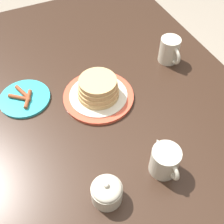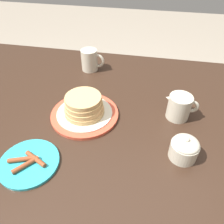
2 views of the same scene
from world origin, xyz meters
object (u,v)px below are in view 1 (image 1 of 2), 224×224
at_px(side_plate_bacon, 25,98).
at_px(creamer_pitcher, 165,160).
at_px(coffee_mug, 170,50).
at_px(pancake_plate, 98,91).
at_px(sugar_bowl, 107,191).

height_order(side_plate_bacon, creamer_pitcher, creamer_pitcher).
distance_m(side_plate_bacon, coffee_mug, 0.58).
distance_m(pancake_plate, creamer_pitcher, 0.35).
bearing_deg(coffee_mug, sugar_bowl, -47.57).
bearing_deg(creamer_pitcher, coffee_mug, 146.18).
bearing_deg(creamer_pitcher, side_plate_bacon, -145.55).
bearing_deg(sugar_bowl, coffee_mug, 132.43).
height_order(coffee_mug, creamer_pitcher, same).
distance_m(side_plate_bacon, sugar_bowl, 0.47).
relative_size(pancake_plate, sugar_bowl, 2.96).
bearing_deg(creamer_pitcher, sugar_bowl, -86.49).
bearing_deg(sugar_bowl, pancake_plate, 160.44).
bearing_deg(pancake_plate, coffee_mug, 101.54).
xyz_separation_m(coffee_mug, creamer_pitcher, (0.41, -0.27, -0.00)).
xyz_separation_m(side_plate_bacon, creamer_pitcher, (0.44, 0.30, 0.04)).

